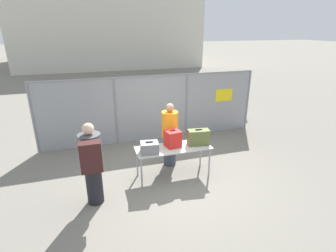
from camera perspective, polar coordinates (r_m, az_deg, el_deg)
ground_plane at (r=6.39m, az=1.98°, el=-10.85°), size 120.00×120.00×0.00m
fence_section at (r=8.04m, az=-3.26°, el=4.21°), size 6.75×0.07×2.03m
inspection_table at (r=6.09m, az=1.17°, el=-5.25°), size 1.75×0.63×0.74m
suitcase_grey at (r=5.79m, az=-4.05°, el=-4.69°), size 0.43×0.36×0.27m
suitcase_red at (r=6.05m, az=1.04°, el=-2.75°), size 0.37×0.37×0.41m
suitcase_olive at (r=6.18m, az=6.64°, el=-2.46°), size 0.52×0.30×0.39m
traveler_hooded at (r=5.23m, az=-16.25°, el=-7.55°), size 0.42×0.65×1.70m
security_worker_near at (r=6.53m, az=0.40°, el=-1.76°), size 0.40×0.40×1.64m
utility_trailer at (r=10.50m, az=7.56°, el=4.20°), size 3.95×2.23×0.65m
distant_hangar at (r=28.96m, az=-13.54°, el=21.43°), size 15.34×13.95×7.99m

